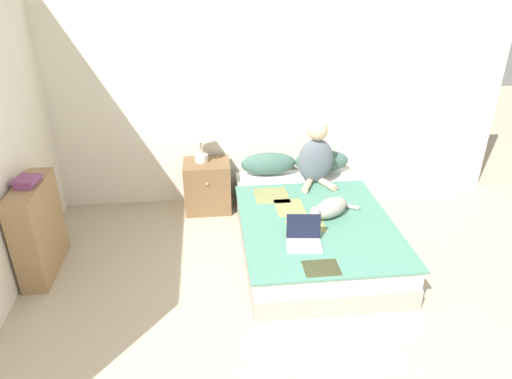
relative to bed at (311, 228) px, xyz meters
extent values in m
cube|color=silver|center=(-0.37, 1.14, 1.09)|extent=(5.58, 0.05, 2.55)
cube|color=#9E998E|center=(0.00, 0.01, -0.09)|extent=(1.38, 2.13, 0.19)
cube|color=silver|center=(0.00, 0.01, 0.09)|extent=(1.36, 2.10, 0.16)
cube|color=#4C8470|center=(0.00, -0.20, 0.18)|extent=(1.42, 1.70, 0.02)
cube|color=#B2BC70|center=(-0.20, 0.11, 0.19)|extent=(0.28, 0.37, 0.01)
cube|color=#B2BC70|center=(-0.12, -0.25, 0.19)|extent=(0.36, 0.26, 0.01)
cube|color=#B2BC70|center=(-0.35, 0.39, 0.19)|extent=(0.35, 0.37, 0.01)
cube|color=#B2BC70|center=(-0.13, -0.90, 0.19)|extent=(0.29, 0.23, 0.01)
ellipsoid|color=#42665B|center=(-0.31, 0.93, 0.32)|extent=(0.63, 0.23, 0.26)
ellipsoid|color=#42665B|center=(0.31, 0.93, 0.32)|extent=(0.63, 0.23, 0.26)
ellipsoid|color=slate|center=(0.17, 0.66, 0.44)|extent=(0.39, 0.21, 0.50)
sphere|color=#DBB293|center=(0.17, 0.66, 0.79)|extent=(0.22, 0.22, 0.22)
cylinder|color=#DBB293|center=(0.06, 0.53, 0.23)|extent=(0.18, 0.28, 0.07)
cylinder|color=#DBB293|center=(0.28, 0.53, 0.23)|extent=(0.18, 0.28, 0.07)
ellipsoid|color=#A8A399|center=(0.15, -0.11, 0.28)|extent=(0.43, 0.37, 0.19)
sphere|color=#A8A399|center=(-0.03, -0.22, 0.31)|extent=(0.10, 0.10, 0.10)
cone|color=#A8A399|center=(-0.01, -0.24, 0.34)|extent=(0.05, 0.05, 0.05)
cone|color=#A8A399|center=(-0.04, -0.20, 0.34)|extent=(0.05, 0.05, 0.05)
cylinder|color=#A8A399|center=(0.37, 0.03, 0.21)|extent=(0.21, 0.14, 0.04)
cube|color=#B7B7BC|center=(-0.20, -0.59, 0.20)|extent=(0.32, 0.25, 0.02)
cube|color=black|center=(-0.19, -0.46, 0.32)|extent=(0.30, 0.09, 0.22)
cube|color=brown|center=(-1.01, 0.86, 0.10)|extent=(0.51, 0.40, 0.58)
sphere|color=tan|center=(-1.01, 0.65, 0.23)|extent=(0.03, 0.03, 0.03)
cylinder|color=beige|center=(-1.06, 0.89, 0.44)|extent=(0.14, 0.14, 0.08)
cylinder|color=beige|center=(-1.06, 0.89, 0.57)|extent=(0.02, 0.02, 0.19)
cone|color=white|center=(-1.06, 0.89, 0.77)|extent=(0.25, 0.25, 0.21)
cube|color=#99754C|center=(-2.52, -0.14, 0.25)|extent=(0.22, 0.74, 0.87)
cube|color=#844270|center=(-2.51, -0.14, 0.70)|extent=(0.16, 0.25, 0.04)
cube|color=#844270|center=(-2.51, -0.13, 0.73)|extent=(0.21, 0.23, 0.03)
camera|label=1|loc=(-0.97, -3.80, 2.37)|focal=32.00mm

